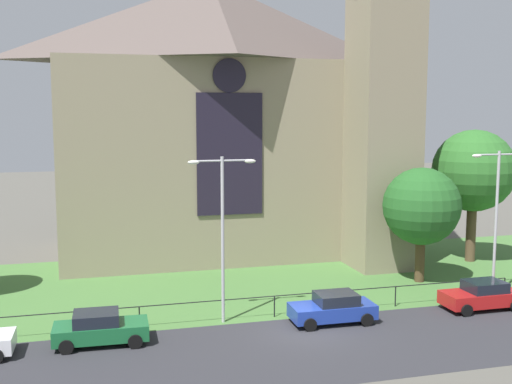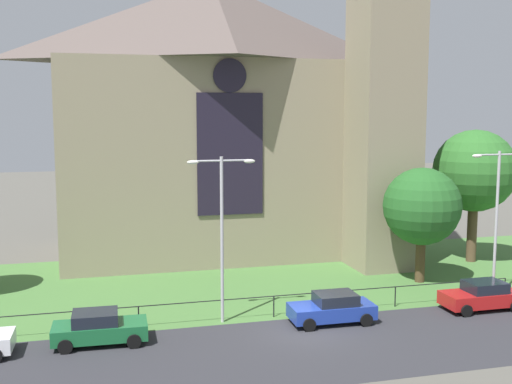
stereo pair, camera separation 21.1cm
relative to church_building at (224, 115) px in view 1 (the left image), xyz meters
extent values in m
plane|color=#56544C|center=(0.05, -8.25, -10.27)|extent=(160.00, 160.00, 0.00)
cube|color=#2D2D33|center=(0.05, -20.25, -10.27)|extent=(120.00, 8.00, 0.01)
cube|color=#477538|center=(0.05, -10.25, -10.27)|extent=(120.00, 20.00, 0.01)
cube|color=gray|center=(-0.77, 0.63, -3.27)|extent=(22.00, 12.00, 14.00)
pyramid|color=#594C47|center=(-0.77, 0.63, 6.73)|extent=(22.00, 12.00, 6.00)
cube|color=black|center=(-0.77, -5.42, -2.57)|extent=(4.40, 0.16, 8.00)
cylinder|color=black|center=(-0.77, -5.42, 2.53)|extent=(2.20, 0.15, 2.20)
cube|color=gray|center=(9.23, -7.37, -1.27)|extent=(4.00, 4.00, 18.00)
cylinder|color=black|center=(-0.77, -15.75, -9.17)|extent=(27.32, 0.05, 0.05)
cylinder|color=black|center=(-7.60, -15.75, -9.72)|extent=(0.06, 0.07, 1.10)
cylinder|color=black|center=(-0.77, -15.75, -9.72)|extent=(0.06, 0.07, 1.10)
cylinder|color=black|center=(6.06, -15.75, -9.72)|extent=(0.06, 0.07, 1.10)
cylinder|color=black|center=(12.88, -15.75, -9.72)|extent=(0.07, 0.07, 1.10)
cylinder|color=#4C3823|center=(9.89, -11.54, -8.80)|extent=(0.60, 0.60, 2.95)
sphere|color=#235B23|center=(9.89, -11.54, -5.54)|extent=(4.75, 4.75, 4.75)
cylinder|color=brown|center=(16.13, -7.56, -8.13)|extent=(0.68, 0.68, 4.28)
sphere|color=#2D6B28|center=(16.13, -7.56, -3.85)|extent=(5.70, 5.70, 5.70)
cylinder|color=#B2B2B7|center=(-3.48, -15.85, -6.12)|extent=(0.16, 0.16, 8.30)
cylinder|color=#B2B2B7|center=(-4.18, -15.85, -2.17)|extent=(1.40, 0.10, 0.10)
cylinder|color=#B2B2B7|center=(-2.78, -15.85, -2.17)|extent=(1.40, 0.10, 0.10)
ellipsoid|color=white|center=(-4.88, -15.85, -2.22)|extent=(0.57, 0.26, 0.20)
ellipsoid|color=white|center=(-2.08, -15.85, -2.22)|extent=(0.57, 0.26, 0.20)
cylinder|color=#B2B2B7|center=(12.04, -15.85, -6.10)|extent=(0.16, 0.16, 8.34)
cylinder|color=#B2B2B7|center=(11.34, -15.85, -2.14)|extent=(1.40, 0.10, 0.10)
cylinder|color=#B2B2B7|center=(12.74, -15.85, -2.14)|extent=(1.40, 0.10, 0.10)
ellipsoid|color=white|center=(10.64, -15.85, -2.19)|extent=(0.57, 0.26, 0.20)
cylinder|color=black|center=(-13.70, -16.74, -9.95)|extent=(0.65, 0.24, 0.64)
cube|color=#196033|center=(-9.43, -17.37, -9.66)|extent=(4.26, 1.93, 0.70)
cube|color=black|center=(-9.63, -17.37, -9.04)|extent=(2.05, 1.66, 0.55)
cylinder|color=black|center=(-7.94, -16.52, -9.95)|extent=(0.65, 0.24, 0.64)
cylinder|color=black|center=(-7.99, -18.32, -9.95)|extent=(0.65, 0.24, 0.64)
cylinder|color=black|center=(-10.88, -16.43, -9.95)|extent=(0.65, 0.24, 0.64)
cylinder|color=black|center=(-10.93, -18.22, -9.95)|extent=(0.65, 0.24, 0.64)
cube|color=#1E3899|center=(1.76, -17.34, -9.66)|extent=(4.22, 1.86, 0.70)
cube|color=black|center=(1.96, -17.34, -9.04)|extent=(2.02, 1.63, 0.55)
cylinder|color=black|center=(0.28, -18.22, -9.95)|extent=(0.64, 0.23, 0.64)
cylinder|color=black|center=(0.30, -16.42, -9.95)|extent=(0.64, 0.23, 0.64)
cylinder|color=black|center=(3.22, -18.26, -9.95)|extent=(0.64, 0.23, 0.64)
cylinder|color=black|center=(3.24, -16.46, -9.95)|extent=(0.64, 0.23, 0.64)
cube|color=#B21919|center=(10.26, -17.33, -9.66)|extent=(4.21, 1.82, 0.70)
cube|color=black|center=(10.46, -17.33, -9.04)|extent=(2.01, 1.61, 0.55)
cylinder|color=black|center=(8.80, -18.24, -9.95)|extent=(0.64, 0.22, 0.64)
cylinder|color=black|center=(8.79, -16.44, -9.95)|extent=(0.64, 0.22, 0.64)
cylinder|color=black|center=(11.73, -16.42, -9.95)|extent=(0.64, 0.22, 0.64)
camera|label=1|loc=(-9.71, -45.50, 0.12)|focal=43.92mm
camera|label=2|loc=(-9.50, -45.55, 0.12)|focal=43.92mm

